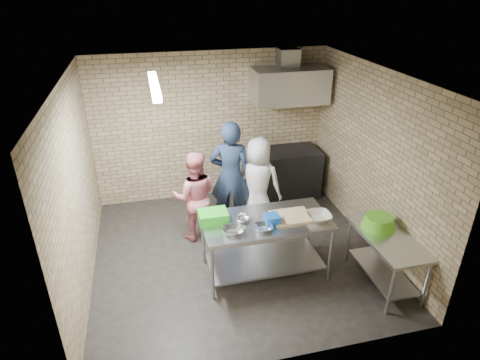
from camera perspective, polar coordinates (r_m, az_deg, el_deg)
The scene contains 26 objects.
floor at distance 6.38m, azimuth -0.46°, elevation -10.16°, with size 4.20×4.20×0.00m, color black.
ceiling at distance 5.22m, azimuth -0.57°, elevation 14.26°, with size 4.20×4.20×0.00m, color black.
back_wall at distance 7.49m, azimuth -4.01°, elevation 7.34°, with size 4.20×0.06×2.70m, color tan.
front_wall at distance 4.03m, azimuth 6.07°, elevation -11.36°, with size 4.20×0.06×2.70m, color tan.
left_wall at distance 5.63m, azimuth -21.80°, elevation -1.43°, with size 0.06×4.00×2.70m, color tan.
right_wall at distance 6.43m, azimuth 18.05°, elevation 2.69°, with size 0.06×4.00×2.70m, color tan.
prep_table at distance 5.80m, azimuth 3.50°, elevation -9.16°, with size 1.73×0.86×0.86m, color #B1B2B8.
side_counter at distance 5.96m, azimuth 19.49°, elevation -10.45°, with size 0.60×1.20×0.75m, color silver.
stove at distance 7.84m, azimuth 6.41°, elevation 1.03°, with size 1.20×0.70×0.90m, color black.
range_hood at distance 7.33m, azimuth 6.95°, elevation 12.90°, with size 1.30×0.60×0.60m, color silver.
hood_duct at distance 7.37m, azimuth 6.74°, elevation 16.58°, with size 0.35×0.30×0.30m, color #A5A8AD.
wall_shelf at distance 7.65m, azimuth 8.54°, elevation 12.00°, with size 0.80×0.20×0.04m, color #3F2B19.
fluorescent_fixture at distance 5.11m, azimuth -11.84°, elevation 12.74°, with size 0.10×1.25×0.08m, color white.
green_crate at distance 5.48m, azimuth -3.77°, elevation -5.13°, with size 0.38×0.29×0.15m, color green.
blue_tub at distance 5.46m, azimuth 4.45°, elevation -5.47°, with size 0.19×0.19×0.12m, color #174FAC.
cutting_board at distance 5.64m, azimuth 7.10°, elevation -5.05°, with size 0.53×0.40×0.03m, color tan.
mixing_bowl_a at distance 5.27m, azimuth -0.98°, elevation -7.06°, with size 0.27×0.27×0.07m, color silver.
mixing_bowl_b at distance 5.51m, azimuth 0.48°, elevation -5.39°, with size 0.21×0.21×0.06m, color silver.
mixing_bowl_c at distance 5.34m, azimuth 3.28°, elevation -6.63°, with size 0.25×0.25×0.06m, color silver.
ceramic_bowl at distance 5.64m, azimuth 10.92°, elevation -5.01°, with size 0.33×0.33×0.08m, color beige.
green_basin at distance 5.87m, azimuth 18.75°, elevation -5.51°, with size 0.46×0.46×0.17m, color #59C626, non-canonical shape.
bottle_red at distance 7.53m, azimuth 6.78°, elevation 12.75°, with size 0.07×0.07×0.18m, color #B22619.
bottle_green at distance 7.68m, azimuth 9.66°, elevation 12.72°, with size 0.06×0.06×0.15m, color green.
man_navy at distance 6.57m, azimuth -1.33°, elevation 0.53°, with size 0.68×0.44×1.85m, color #141C32.
woman_pink at distance 6.40m, azimuth -6.30°, elevation -2.30°, with size 0.72×0.56×1.48m, color #D16E7A.
woman_white at distance 6.66m, azimuth 2.54°, elevation -0.44°, with size 0.77×0.50×1.58m, color silver.
Camera 1 is at (-1.15, -4.97, 3.83)m, focal length 30.63 mm.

